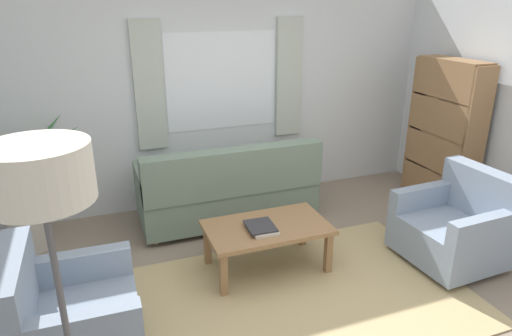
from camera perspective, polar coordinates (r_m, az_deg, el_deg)
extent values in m
plane|color=gray|center=(3.97, 5.69, -15.82)|extent=(6.24, 6.24, 0.00)
cube|color=silver|center=(5.41, -4.46, 9.33)|extent=(5.32, 0.12, 2.60)
cube|color=white|center=(5.33, -4.32, 10.79)|extent=(1.30, 0.01, 1.10)
cube|color=#B2BCB2|center=(5.13, -13.28, 9.94)|extent=(0.32, 0.06, 1.40)
cube|color=#B2BCB2|center=(5.59, 4.12, 11.25)|extent=(0.32, 0.06, 1.40)
cube|color=tan|center=(3.96, 5.69, -15.75)|extent=(2.79, 1.85, 0.01)
cube|color=slate|center=(5.10, -3.70, -3.77)|extent=(1.90, 0.80, 0.38)
cube|color=slate|center=(4.65, -2.67, -0.46)|extent=(1.90, 0.20, 0.48)
cube|color=slate|center=(5.28, 5.28, 0.67)|extent=(0.16, 0.80, 0.24)
cube|color=slate|center=(4.83, -13.71, -1.80)|extent=(0.16, 0.80, 0.24)
cylinder|color=olive|center=(5.72, 3.63, -3.39)|extent=(0.06, 0.06, 0.06)
cylinder|color=olive|center=(5.31, -13.46, -5.91)|extent=(0.06, 0.06, 0.06)
cylinder|color=olive|center=(5.23, 6.31, -5.87)|extent=(0.06, 0.06, 0.06)
cylinder|color=olive|center=(4.78, -12.46, -8.95)|extent=(0.06, 0.06, 0.06)
cube|color=gray|center=(3.46, -21.28, -18.63)|extent=(0.81, 0.85, 0.36)
cube|color=gray|center=(3.27, -28.13, -13.42)|extent=(0.19, 0.84, 0.46)
cube|color=gray|center=(3.00, -22.07, -18.51)|extent=(0.80, 0.13, 0.22)
cube|color=gray|center=(3.59, -21.84, -11.46)|extent=(0.80, 0.13, 0.22)
cylinder|color=olive|center=(3.84, -15.86, -17.43)|extent=(0.05, 0.05, 0.06)
cylinder|color=olive|center=(3.89, -25.76, -18.38)|extent=(0.05, 0.05, 0.06)
cube|color=gray|center=(4.65, 23.10, -8.16)|extent=(0.84, 0.88, 0.36)
cube|color=gray|center=(4.72, 26.59, -2.80)|extent=(0.22, 0.85, 0.46)
cube|color=gray|center=(4.76, 20.53, -3.30)|extent=(0.80, 0.16, 0.22)
cube|color=gray|center=(4.33, 27.01, -6.70)|extent=(0.80, 0.16, 0.22)
cylinder|color=olive|center=(4.76, 17.09, -9.59)|extent=(0.05, 0.05, 0.06)
cylinder|color=olive|center=(4.35, 22.92, -13.43)|extent=(0.05, 0.05, 0.06)
cylinder|color=olive|center=(5.16, 22.61, -7.83)|extent=(0.05, 0.05, 0.06)
cylinder|color=olive|center=(4.79, 28.39, -11.09)|extent=(0.05, 0.05, 0.06)
cube|color=olive|center=(4.10, 1.39, -7.46)|extent=(1.10, 0.64, 0.04)
cube|color=olive|center=(3.87, -4.09, -13.22)|extent=(0.06, 0.06, 0.40)
cube|color=olive|center=(4.20, 9.05, -10.48)|extent=(0.06, 0.06, 0.40)
cube|color=olive|center=(4.29, -6.12, -9.57)|extent=(0.06, 0.06, 0.40)
cube|color=olive|center=(4.60, 5.87, -7.42)|extent=(0.06, 0.06, 0.40)
cube|color=beige|center=(4.03, 0.77, -7.50)|extent=(0.23, 0.34, 0.03)
cube|color=#2D2D33|center=(4.00, 0.55, -7.28)|extent=(0.25, 0.29, 0.02)
cylinder|color=#B7B2A8|center=(5.09, -26.50, -7.06)|extent=(0.40, 0.40, 0.35)
cylinder|color=brown|center=(4.93, -27.26, -2.74)|extent=(0.07, 0.07, 0.49)
cone|color=#2D6638|center=(4.76, -24.47, 2.86)|extent=(0.61, 0.13, 0.36)
cone|color=#2D6638|center=(4.97, -25.14, 3.68)|extent=(0.47, 0.57, 0.41)
cone|color=#2D6638|center=(5.02, -27.41, 2.56)|extent=(0.14, 0.47, 0.28)
cone|color=#2D6638|center=(4.55, -28.25, 1.01)|extent=(0.12, 0.50, 0.36)
cone|color=#2D6638|center=(4.57, -25.04, 2.30)|extent=(0.51, 0.43, 0.51)
cube|color=olive|center=(5.45, 25.68, 2.52)|extent=(0.30, 0.04, 1.70)
cube|color=olive|center=(6.07, 19.73, 5.05)|extent=(0.30, 0.04, 1.70)
cube|color=olive|center=(5.66, 21.50, 3.75)|extent=(0.02, 0.90, 1.70)
cube|color=olive|center=(6.02, 21.47, -3.81)|extent=(0.30, 0.86, 0.02)
cube|color=olive|center=(5.87, 22.01, -0.02)|extent=(0.30, 0.86, 0.02)
cube|color=olive|center=(5.75, 22.56, 3.95)|extent=(0.30, 0.86, 0.02)
cube|color=olive|center=(5.65, 23.15, 8.08)|extent=(0.30, 0.86, 0.02)
cube|color=olive|center=(5.59, 23.76, 12.32)|extent=(0.30, 0.86, 0.02)
cube|color=orange|center=(5.59, 24.57, 0.00)|extent=(0.24, 0.07, 0.23)
cube|color=gold|center=(5.65, 24.03, 0.19)|extent=(0.28, 0.07, 0.22)
cube|color=#387F4C|center=(5.71, 23.38, 0.47)|extent=(0.26, 0.09, 0.21)
cube|color=#2D2D33|center=(5.77, 22.79, 0.85)|extent=(0.28, 0.07, 0.23)
cube|color=#335199|center=(5.82, 22.24, 1.32)|extent=(0.23, 0.09, 0.28)
cylinder|color=beige|center=(1.97, -25.64, -0.59)|extent=(0.42, 0.42, 0.24)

